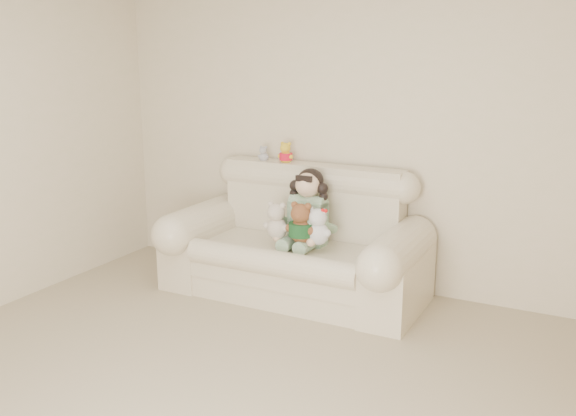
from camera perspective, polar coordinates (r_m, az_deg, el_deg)
The scene contains 8 objects.
wall_back at distance 5.31m, azimuth 6.18°, elevation 6.78°, with size 4.50×4.50×0.00m, color beige.
sofa at distance 5.14m, azimuth 0.51°, elevation -2.31°, with size 2.10×0.95×1.03m, color #FFF6CD, non-canonical shape.
seated_child at distance 5.12m, azimuth 1.79°, elevation 0.14°, with size 0.38×0.46×0.63m, color #377D3F, non-canonical shape.
brown_teddy at distance 4.90m, azimuth 1.17°, elevation -0.99°, with size 0.25×0.19×0.38m, color brown, non-canonical shape.
white_cat at distance 4.88m, azimuth 2.72°, elevation -1.29°, with size 0.22×0.17×0.35m, color silver, non-canonical shape.
cream_teddy at distance 5.01m, azimuth -1.00°, elevation -0.83°, with size 0.23×0.17×0.35m, color beige, non-canonical shape.
yellow_mini_bear at distance 5.43m, azimuth -0.19°, elevation 5.11°, with size 0.14×0.11×0.22m, color yellow, non-canonical shape.
grey_mini_plush at distance 5.53m, azimuth -2.18°, elevation 4.97°, with size 0.11×0.08×0.17m, color #B0B1B7, non-canonical shape.
Camera 1 is at (1.90, -2.42, 1.95)m, focal length 39.90 mm.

